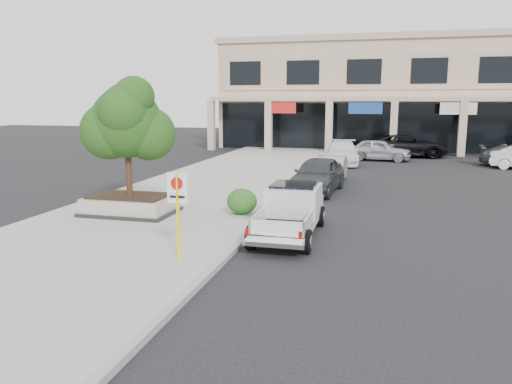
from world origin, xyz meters
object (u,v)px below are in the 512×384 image
(curb_car_a, at_px, (317,175))
(curb_car_c, at_px, (342,153))
(curb_car_b, at_px, (331,170))
(lot_car_d, at_px, (406,146))
(curb_car_d, at_px, (347,148))
(planter, at_px, (130,205))
(pickup_truck, at_px, (289,212))
(lot_car_a, at_px, (379,150))
(no_parking_sign, at_px, (178,204))
(planter_tree, at_px, (132,123))

(curb_car_a, bearing_deg, curb_car_c, 94.44)
(curb_car_b, relative_size, lot_car_d, 0.67)
(curb_car_d, bearing_deg, curb_car_c, -89.72)
(curb_car_d, relative_size, lot_car_d, 0.79)
(curb_car_b, xyz_separation_m, curb_car_c, (-0.08, 7.76, 0.09))
(planter, relative_size, curb_car_a, 0.67)
(pickup_truck, relative_size, curb_car_a, 1.03)
(curb_car_a, bearing_deg, lot_car_a, 84.84)
(planter, distance_m, curb_car_c, 18.55)
(pickup_truck, distance_m, curb_car_a, 7.89)
(curb_car_b, bearing_deg, lot_car_d, 72.56)
(curb_car_a, bearing_deg, no_parking_sign, -94.41)
(pickup_truck, height_order, curb_car_a, curb_car_a)
(no_parking_sign, distance_m, curb_car_b, 14.59)
(curb_car_b, xyz_separation_m, lot_car_d, (4.19, 13.25, 0.17))
(no_parking_sign, distance_m, curb_car_c, 22.26)
(curb_car_d, height_order, lot_car_a, lot_car_a)
(no_parking_sign, relative_size, lot_car_a, 0.52)
(planter_tree, distance_m, lot_car_a, 21.82)
(pickup_truck, relative_size, lot_car_a, 1.11)
(no_parking_sign, bearing_deg, pickup_truck, 58.20)
(no_parking_sign, xyz_separation_m, curb_car_a, (2.01, 11.42, -0.82))
(curb_car_c, relative_size, lot_car_a, 1.18)
(pickup_truck, bearing_deg, planter, 169.27)
(curb_car_b, xyz_separation_m, lot_car_a, (2.24, 10.41, 0.09))
(no_parking_sign, bearing_deg, planter, 130.09)
(no_parking_sign, bearing_deg, curb_car_a, 80.03)
(planter, height_order, lot_car_a, lot_car_a)
(curb_car_c, distance_m, lot_car_a, 3.52)
(planter_tree, relative_size, no_parking_sign, 1.74)
(curb_car_a, height_order, lot_car_a, curb_car_a)
(curb_car_b, bearing_deg, curb_car_a, -95.53)
(planter, bearing_deg, curb_car_d, 74.80)
(pickup_truck, xyz_separation_m, lot_car_d, (4.31, 24.10, 0.06))
(lot_car_d, bearing_deg, curb_car_c, 134.28)
(planter_tree, xyz_separation_m, no_parking_sign, (3.76, -4.78, -1.78))
(planter_tree, xyz_separation_m, lot_car_d, (10.25, 22.85, -2.58))
(planter_tree, xyz_separation_m, pickup_truck, (5.95, -1.25, -2.64))
(no_parking_sign, height_order, lot_car_a, no_parking_sign)
(curb_car_a, relative_size, curb_car_c, 0.91)
(curb_car_d, distance_m, lot_car_d, 4.37)
(planter, bearing_deg, curb_car_c, 70.77)
(pickup_truck, bearing_deg, curb_car_b, 88.94)
(no_parking_sign, relative_size, pickup_truck, 0.47)
(planter, relative_size, planter_tree, 0.80)
(no_parking_sign, bearing_deg, curb_car_c, 84.29)
(planter, xyz_separation_m, curb_car_d, (6.07, 22.33, 0.19))
(no_parking_sign, xyz_separation_m, curb_car_d, (2.17, 26.96, -0.97))
(no_parking_sign, xyz_separation_m, curb_car_b, (2.30, 14.37, -0.96))
(planter_tree, distance_m, no_parking_sign, 6.34)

